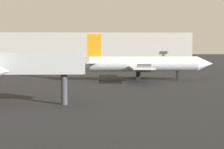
{
  "coord_description": "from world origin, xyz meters",
  "views": [
    {
      "loc": [
        3.94,
        -12.85,
        6.39
      ],
      "look_at": [
        5.28,
        40.71,
        2.01
      ],
      "focal_mm": 53.17,
      "sensor_mm": 36.0,
      "label": 1
    }
  ],
  "objects": [
    {
      "name": "terminal_building",
      "position": [
        -8.49,
        112.78,
        5.78
      ],
      "size": [
        86.64,
        21.16,
        11.55
      ],
      "primitive_type": "cube",
      "color": "#B7B7B2",
      "rests_on": "ground_plane"
    },
    {
      "name": "airplane_on_taxiway",
      "position": [
        11.34,
        50.6,
        3.23
      ],
      "size": [
        27.0,
        18.89,
        8.92
      ],
      "rotation": [
        0.0,
        0.0,
        0.01
      ],
      "color": "silver",
      "rests_on": "ground_plane"
    }
  ]
}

